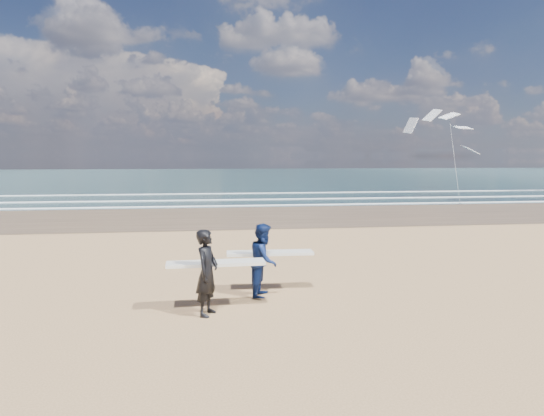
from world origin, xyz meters
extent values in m
cube|color=#4C3C28|center=(20.00, 18.00, 0.01)|extent=(220.00, 12.00, 0.01)
cube|color=#173134|center=(20.00, 72.00, 0.01)|extent=(220.00, 100.00, 0.02)
cube|color=white|center=(20.00, 22.80, 0.05)|extent=(220.00, 0.50, 0.05)
cube|color=white|center=(20.00, 27.50, 0.05)|extent=(220.00, 0.50, 0.05)
cube|color=white|center=(20.00, 34.00, 0.05)|extent=(220.00, 0.50, 0.05)
imported|color=black|center=(0.11, -0.10, 0.95)|extent=(0.68, 0.81, 1.89)
cube|color=silver|center=(0.31, 0.25, 1.07)|extent=(2.21, 0.58, 0.07)
imported|color=#0D1D4D|center=(1.51, 1.20, 0.91)|extent=(0.92, 1.05, 1.81)
cube|color=silver|center=(1.71, 1.55, 1.01)|extent=(2.22, 0.60, 0.07)
cube|color=slate|center=(18.41, 22.31, 0.05)|extent=(0.12, 0.12, 0.10)
camera|label=1|loc=(0.11, -10.50, 3.46)|focal=32.00mm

